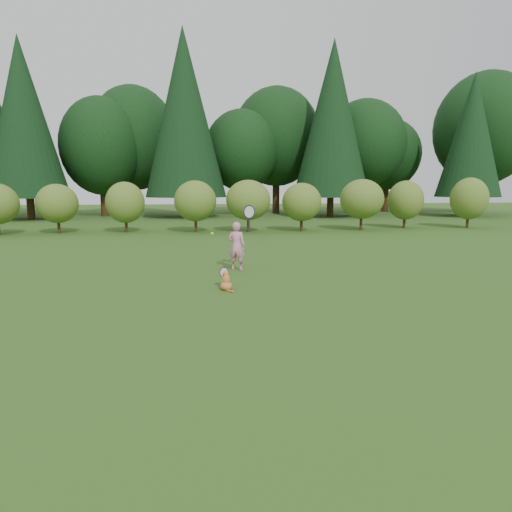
{
  "coord_description": "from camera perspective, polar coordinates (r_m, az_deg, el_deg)",
  "views": [
    {
      "loc": [
        -1.05,
        -8.44,
        2.2
      ],
      "look_at": [
        0.2,
        0.8,
        0.7
      ],
      "focal_mm": 30.0,
      "sensor_mm": 36.0,
      "label": 1
    }
  ],
  "objects": [
    {
      "name": "shrub_row",
      "position": [
        21.49,
        -4.92,
        6.95
      ],
      "size": [
        28.0,
        3.0,
        2.8
      ],
      "primitive_type": null,
      "color": "#526E22",
      "rests_on": "ground"
    },
    {
      "name": "ground",
      "position": [
        8.79,
        -0.6,
        -5.36
      ],
      "size": [
        100.0,
        100.0,
        0.0
      ],
      "primitive_type": "plane",
      "color": "#265016",
      "rests_on": "ground"
    },
    {
      "name": "cat",
      "position": [
        9.28,
        -4.01,
        -3.18
      ],
      "size": [
        0.33,
        0.57,
        0.59
      ],
      "rotation": [
        0.0,
        0.0,
        0.11
      ],
      "color": "#BA5623",
      "rests_on": "ground"
    },
    {
      "name": "tennis_ball",
      "position": [
        9.43,
        -5.86,
        3.0
      ],
      "size": [
        0.07,
        0.07,
        0.07
      ],
      "color": "#B6DF1A",
      "rests_on": "ground"
    },
    {
      "name": "child",
      "position": [
        11.43,
        -2.55,
        1.49
      ],
      "size": [
        0.77,
        0.51,
        1.95
      ],
      "rotation": [
        0.0,
        0.0,
        2.75
      ],
      "color": "pink",
      "rests_on": "ground"
    },
    {
      "name": "woodland_backdrop",
      "position": [
        31.91,
        -6.01,
        18.63
      ],
      "size": [
        48.0,
        10.0,
        15.0
      ],
      "primitive_type": null,
      "color": "black",
      "rests_on": "ground"
    }
  ]
}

